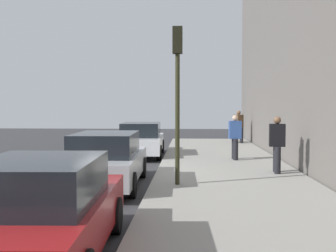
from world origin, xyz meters
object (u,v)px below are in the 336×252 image
object	(u,v)px
parked_car_red	(42,211)
parked_car_white	(141,140)
parked_car_silver	(107,160)
rolling_suitcase	(236,138)
pedestrian_blue_coat	(235,136)
traffic_light_pole	(177,78)
pedestrian_black_coat	(277,143)
pedestrian_brown_coat	(239,126)

from	to	relation	value
parked_car_red	parked_car_white	distance (m)	12.42
parked_car_silver	rolling_suitcase	bearing A→B (deg)	-21.38
parked_car_silver	parked_car_white	xyz separation A→B (m)	(6.88, -0.17, -0.00)
parked_car_silver	pedestrian_blue_coat	xyz separation A→B (m)	(4.94, -4.07, 0.32)
parked_car_silver	parked_car_white	world-z (taller)	same
parked_car_red	rolling_suitcase	world-z (taller)	parked_car_red
parked_car_silver	rolling_suitcase	world-z (taller)	parked_car_silver
parked_car_white	parked_car_red	bearing A→B (deg)	-179.94
parked_car_red	parked_car_silver	xyz separation A→B (m)	(5.54, 0.18, 0.00)
parked_car_white	traffic_light_pole	world-z (taller)	traffic_light_pole
parked_car_white	rolling_suitcase	world-z (taller)	parked_car_white
parked_car_white	pedestrian_black_coat	bearing A→B (deg)	-136.46
rolling_suitcase	traffic_light_pole	bearing A→B (deg)	166.91
pedestrian_blue_coat	pedestrian_black_coat	size ratio (longest dim) A/B	0.98
parked_car_red	parked_car_silver	size ratio (longest dim) A/B	0.92
parked_car_red	parked_car_silver	distance (m)	5.55
parked_car_red	traffic_light_pole	xyz separation A→B (m)	(5.23, -1.78, 2.23)
pedestrian_black_coat	rolling_suitcase	xyz separation A→B (m)	(11.05, 0.01, -0.68)
parked_car_red	pedestrian_brown_coat	world-z (taller)	pedestrian_brown_coat
pedestrian_black_coat	pedestrian_blue_coat	bearing A→B (deg)	16.76
parked_car_silver	pedestrian_blue_coat	distance (m)	6.41
parked_car_white	pedestrian_blue_coat	distance (m)	4.37
pedestrian_blue_coat	rolling_suitcase	xyz separation A→B (m)	(7.88, -0.94, -0.66)
parked_car_white	pedestrian_brown_coat	size ratio (longest dim) A/B	2.47
parked_car_silver	traffic_light_pole	bearing A→B (deg)	-98.97
parked_car_white	rolling_suitcase	distance (m)	7.67
parked_car_white	pedestrian_blue_coat	world-z (taller)	pedestrian_blue_coat
parked_car_white	pedestrian_brown_coat	world-z (taller)	pedestrian_brown_coat
pedestrian_brown_coat	traffic_light_pole	size ratio (longest dim) A/B	0.44
parked_car_silver	pedestrian_brown_coat	xyz separation A→B (m)	(12.29, -5.10, 0.38)
parked_car_red	pedestrian_blue_coat	world-z (taller)	pedestrian_blue_coat
pedestrian_brown_coat	rolling_suitcase	size ratio (longest dim) A/B	2.09
pedestrian_brown_coat	parked_car_silver	bearing A→B (deg)	157.47
parked_car_white	pedestrian_blue_coat	size ratio (longest dim) A/B	2.62
pedestrian_black_coat	rolling_suitcase	size ratio (longest dim) A/B	2.01
pedestrian_blue_coat	traffic_light_pole	distance (m)	5.97
pedestrian_black_coat	pedestrian_brown_coat	bearing A→B (deg)	-0.37
parked_car_white	traffic_light_pole	distance (m)	7.74
pedestrian_blue_coat	pedestrian_black_coat	bearing A→B (deg)	-163.24
parked_car_red	parked_car_silver	world-z (taller)	same
pedestrian_brown_coat	rolling_suitcase	bearing A→B (deg)	8.83
parked_car_silver	pedestrian_blue_coat	bearing A→B (deg)	-39.52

